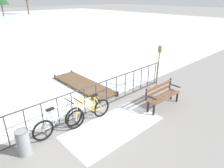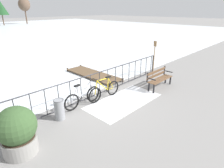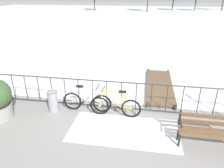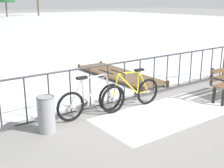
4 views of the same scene
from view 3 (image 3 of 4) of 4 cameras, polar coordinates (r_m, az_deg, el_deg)
The scene contains 9 objects.
ground_plane at distance 7.52m, azimuth 0.52°, elevation -6.76°, with size 160.00×160.00×0.00m, color gray.
frozen_pond at distance 35.01m, azimuth 8.24°, elevation 17.47°, with size 80.00×56.00×0.03m, color silver.
snow_patch at distance 6.47m, azimuth 3.27°, elevation -12.46°, with size 3.27×1.59×0.01m, color white.
railing_fence at distance 7.25m, azimuth 0.54°, elevation -2.95°, with size 9.06×0.06×1.07m.
bicycle_near_railing at distance 7.29m, azimuth -6.86°, elevation -4.69°, with size 1.71×0.52×0.97m.
bicycle_second at distance 6.94m, azimuth 0.90°, elevation -6.05°, with size 1.71×0.52×0.97m.
park_bench at distance 6.24m, azimuth 24.98°, elevation -10.87°, with size 1.60×0.50×0.89m.
trash_bin at distance 7.52m, azimuth -15.77°, elevation -4.51°, with size 0.35×0.35×0.73m.
wooden_dock at distance 9.28m, azimuth 12.77°, elevation -0.32°, with size 1.10×3.67×0.20m.
Camera 3 is at (1.01, -6.38, 3.84)m, focal length 33.57 mm.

